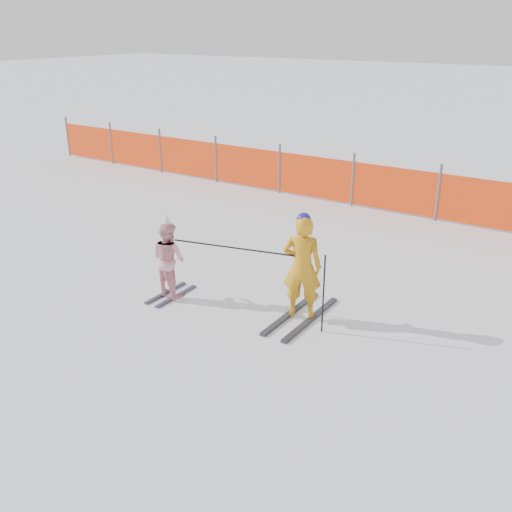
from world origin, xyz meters
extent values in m
plane|color=white|center=(0.00, 0.00, 0.00)|extent=(120.00, 120.00, 0.00)
cube|color=black|center=(0.34, 0.92, 0.02)|extent=(0.09, 1.56, 0.04)
cube|color=black|center=(0.68, 0.92, 0.02)|extent=(0.09, 1.56, 0.04)
imported|color=orange|center=(0.51, 0.92, 0.80)|extent=(0.65, 0.54, 1.53)
sphere|color=navy|center=(0.51, 0.92, 1.51)|extent=(0.20, 0.20, 0.20)
cube|color=black|center=(-1.68, 0.42, 0.01)|extent=(0.09, 0.91, 0.03)
cube|color=black|center=(-1.46, 0.42, 0.01)|extent=(0.09, 0.91, 0.03)
imported|color=pink|center=(-1.57, 0.42, 0.63)|extent=(0.63, 0.52, 1.19)
cone|color=white|center=(-1.57, 0.42, 1.26)|extent=(0.19, 0.19, 0.24)
cylinder|color=black|center=(0.96, 0.72, 0.58)|extent=(0.02, 0.02, 1.16)
cylinder|color=black|center=(-0.53, 0.67, 0.96)|extent=(1.84, 0.46, 0.02)
cylinder|color=#595960|center=(-11.23, 6.45, 0.62)|extent=(0.06, 0.06, 1.25)
cylinder|color=#595960|center=(-9.23, 6.45, 0.62)|extent=(0.06, 0.06, 1.25)
cylinder|color=#595960|center=(-7.23, 6.45, 0.62)|extent=(0.06, 0.06, 1.25)
cylinder|color=#595960|center=(-5.23, 6.45, 0.62)|extent=(0.06, 0.06, 1.25)
cylinder|color=#595960|center=(-3.23, 6.45, 0.62)|extent=(0.06, 0.06, 1.25)
cylinder|color=#595960|center=(-1.23, 6.45, 0.62)|extent=(0.06, 0.06, 1.25)
cylinder|color=#595960|center=(0.77, 6.45, 0.62)|extent=(0.06, 0.06, 1.25)
cube|color=#FC3F0D|center=(-2.49, 6.45, 0.55)|extent=(17.47, 0.03, 1.00)
camera|label=1|loc=(4.04, -5.61, 3.99)|focal=40.00mm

